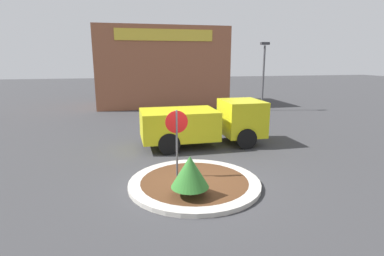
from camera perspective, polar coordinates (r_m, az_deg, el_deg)
ground_plane at (r=10.22m, az=0.47°, el=-10.78°), size 120.00×120.00×0.00m
traffic_island at (r=10.19m, az=0.47°, el=-10.41°), size 4.39×4.39×0.15m
stop_sign at (r=10.08m, az=-2.93°, el=-0.74°), size 0.77×0.07×2.47m
island_shrub at (r=8.85m, az=-0.40°, el=-8.30°), size 1.13×1.13×1.23m
utility_truck at (r=14.47m, az=2.31°, el=1.12°), size 5.91×2.48×2.14m
storefront_building at (r=27.89m, az=-5.92°, el=11.48°), size 11.19×6.07×6.80m
light_pole at (r=25.00m, az=13.48°, el=10.64°), size 0.70×0.30×5.41m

